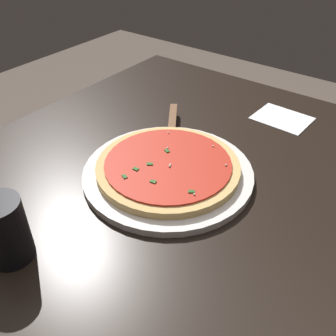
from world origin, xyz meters
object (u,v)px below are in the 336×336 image
(serving_plate, at_px, (168,173))
(pizza_server, at_px, (172,127))
(napkin_folded_right, at_px, (282,118))
(pizza, at_px, (168,166))
(cup_tall_drink, at_px, (5,231))

(serving_plate, bearing_deg, pizza_server, -146.42)
(pizza_server, distance_m, napkin_folded_right, 0.30)
(serving_plate, height_order, pizza_server, pizza_server)
(serving_plate, distance_m, pizza_server, 0.17)
(pizza, relative_size, pizza_server, 1.44)
(cup_tall_drink, bearing_deg, serving_plate, 166.69)
(cup_tall_drink, bearing_deg, pizza_server, -178.07)
(pizza, xyz_separation_m, cup_tall_drink, (0.33, -0.08, 0.03))
(pizza_server, bearing_deg, serving_plate, 33.58)
(serving_plate, height_order, pizza, pizza)
(serving_plate, relative_size, cup_tall_drink, 3.11)
(pizza, bearing_deg, pizza_server, -146.42)
(serving_plate, xyz_separation_m, cup_tall_drink, (0.33, -0.08, 0.05))
(serving_plate, height_order, napkin_folded_right, serving_plate)
(pizza, distance_m, napkin_folded_right, 0.39)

